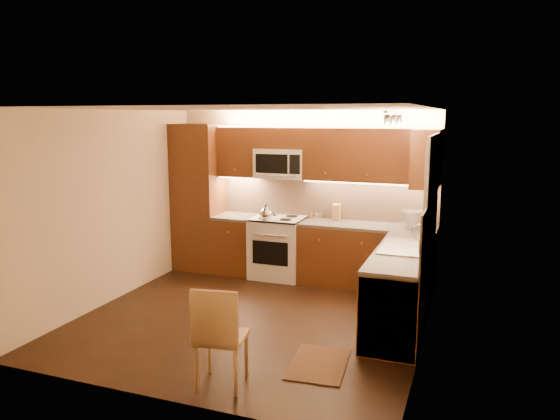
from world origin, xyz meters
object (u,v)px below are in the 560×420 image
at_px(sink, 404,241).
at_px(toaster_oven, 417,219).
at_px(knife_block, 337,212).
at_px(soap_bottle, 430,229).
at_px(dining_chair, 221,335).
at_px(microwave, 281,163).
at_px(stove, 278,247).
at_px(kettle, 266,212).

relative_size(sink, toaster_oven, 2.18).
relative_size(knife_block, soap_bottle, 1.28).
xyz_separation_m(soap_bottle, dining_chair, (-1.55, -2.86, -0.52)).
relative_size(microwave, dining_chair, 0.79).
height_order(sink, toaster_oven, toaster_oven).
bearing_deg(dining_chair, sink, 49.00).
relative_size(toaster_oven, dining_chair, 0.41).
distance_m(stove, sink, 2.35).
bearing_deg(stove, kettle, -113.91).
bearing_deg(stove, soap_bottle, -9.87).
bearing_deg(knife_block, stove, -174.15).
height_order(toaster_oven, dining_chair, toaster_oven).
distance_m(stove, soap_bottle, 2.33).
xyz_separation_m(sink, toaster_oven, (0.02, 1.19, 0.04)).
xyz_separation_m(sink, dining_chair, (-1.32, -2.13, -0.50)).
bearing_deg(toaster_oven, microwave, 153.63).
height_order(microwave, toaster_oven, microwave).
relative_size(stove, knife_block, 3.83).
xyz_separation_m(toaster_oven, knife_block, (-1.17, 0.13, 0.00)).
height_order(stove, soap_bottle, soap_bottle).
bearing_deg(sink, toaster_oven, 88.96).
distance_m(knife_block, soap_bottle, 1.50).
distance_m(microwave, kettle, 0.78).
relative_size(soap_bottle, dining_chair, 0.20).
bearing_deg(knife_block, sink, -56.13).
bearing_deg(toaster_oven, sink, -115.36).
xyz_separation_m(sink, knife_block, (-1.15, 1.32, 0.04)).
distance_m(stove, microwave, 1.27).
bearing_deg(soap_bottle, kettle, -163.56).
height_order(sink, kettle, kettle).
bearing_deg(soap_bottle, toaster_oven, 135.39).
bearing_deg(knife_block, soap_bottle, -30.12).
bearing_deg(soap_bottle, microwave, -172.75).
distance_m(stove, toaster_oven, 2.10).
relative_size(stove, toaster_oven, 2.33).
relative_size(toaster_oven, soap_bottle, 2.10).
xyz_separation_m(stove, microwave, (0.00, 0.14, 1.26)).
bearing_deg(stove, sink, -29.36).
height_order(stove, sink, sink).
distance_m(microwave, sink, 2.48).
bearing_deg(toaster_oven, kettle, 163.40).
height_order(kettle, knife_block, kettle).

